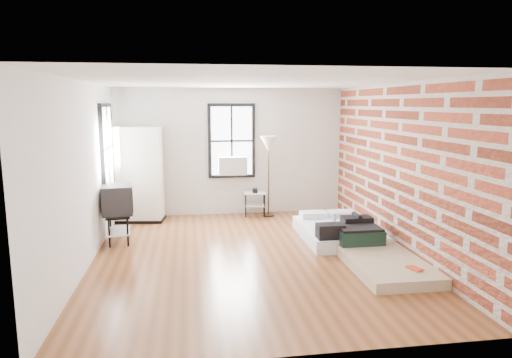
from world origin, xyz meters
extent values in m
plane|color=brown|center=(0.00, 0.00, 0.00)|extent=(6.00, 6.00, 0.00)
cube|color=silver|center=(0.00, 3.00, 1.40)|extent=(5.00, 0.01, 2.80)
cube|color=silver|center=(0.00, -3.00, 1.40)|extent=(5.00, 0.01, 2.80)
cube|color=silver|center=(-2.50, 0.00, 1.40)|extent=(0.01, 6.00, 2.80)
cube|color=#973A23|center=(2.50, 0.00, 1.40)|extent=(0.02, 6.00, 2.80)
cube|color=white|center=(0.00, 0.00, 2.80)|extent=(5.00, 6.00, 0.01)
cube|color=white|center=(0.00, 2.95, 1.65)|extent=(0.90, 0.02, 1.50)
cube|color=black|center=(-0.48, 2.97, 1.65)|extent=(0.07, 0.08, 1.64)
cube|color=black|center=(0.48, 2.97, 1.65)|extent=(0.07, 0.08, 1.64)
cube|color=black|center=(0.00, 2.97, 2.44)|extent=(0.90, 0.08, 0.07)
cube|color=black|center=(0.00, 2.97, 0.86)|extent=(0.90, 0.08, 0.07)
cube|color=black|center=(0.00, 2.94, 1.65)|extent=(0.04, 0.02, 1.50)
cube|color=black|center=(0.00, 2.94, 1.65)|extent=(0.90, 0.02, 0.04)
cube|color=silver|center=(0.00, 2.83, 1.12)|extent=(0.62, 0.30, 0.40)
cube|color=white|center=(-2.45, 1.80, 1.65)|extent=(0.02, 0.90, 1.50)
cube|color=black|center=(-2.47, 1.32, 1.65)|extent=(0.08, 0.07, 1.64)
cube|color=black|center=(-2.47, 2.29, 1.65)|extent=(0.08, 0.07, 1.64)
cube|color=black|center=(-2.47, 1.80, 2.44)|extent=(0.08, 0.90, 0.07)
cube|color=black|center=(-2.47, 1.80, 0.86)|extent=(0.08, 0.90, 0.07)
cube|color=black|center=(-2.44, 1.80, 1.65)|extent=(0.02, 0.04, 1.50)
cube|color=black|center=(-2.44, 1.80, 1.65)|extent=(0.02, 0.90, 0.04)
cube|color=white|center=(1.75, 0.76, 0.12)|extent=(1.33, 1.79, 0.23)
cube|color=white|center=(1.47, 1.47, 0.29)|extent=(0.52, 0.33, 0.11)
cube|color=white|center=(2.04, 1.46, 0.29)|extent=(0.52, 0.33, 0.11)
cube|color=black|center=(1.93, 0.34, 0.38)|extent=(0.52, 0.30, 0.28)
cylinder|color=black|center=(1.93, 0.34, 0.54)|extent=(0.08, 0.33, 0.08)
cube|color=black|center=(1.37, 0.06, 0.36)|extent=(0.45, 0.29, 0.24)
cylinder|color=silver|center=(1.66, 0.71, 0.34)|extent=(0.07, 0.07, 0.21)
cylinder|color=blue|center=(1.66, 0.71, 0.46)|extent=(0.03, 0.03, 0.03)
cube|color=#BFAC8A|center=(1.95, -0.75, 0.08)|extent=(1.07, 2.02, 0.16)
cube|color=black|center=(1.85, -0.01, 0.28)|extent=(0.74, 0.53, 0.23)
cube|color=black|center=(1.85, -0.01, 0.41)|extent=(0.70, 0.49, 0.04)
cube|color=red|center=(2.16, -1.34, 0.17)|extent=(0.20, 0.24, 0.03)
cube|color=black|center=(-2.00, 2.65, 0.03)|extent=(1.08, 0.71, 0.06)
cube|color=beige|center=(-2.00, 2.65, 1.03)|extent=(1.03, 0.66, 1.94)
cylinder|color=black|center=(0.26, 2.58, 0.26)|extent=(0.02, 0.02, 0.52)
cylinder|color=black|center=(0.67, 2.54, 0.26)|extent=(0.02, 0.02, 0.52)
cylinder|color=black|center=(0.30, 2.90, 0.26)|extent=(0.02, 0.02, 0.52)
cylinder|color=black|center=(0.71, 2.86, 0.26)|extent=(0.02, 0.02, 0.52)
cube|color=silver|center=(0.48, 2.72, 0.52)|extent=(0.51, 0.42, 0.02)
cube|color=silver|center=(0.48, 2.72, 0.23)|extent=(0.49, 0.40, 0.02)
cube|color=black|center=(0.48, 2.72, 0.57)|extent=(0.13, 0.18, 0.09)
cylinder|color=#302310|center=(0.78, 2.65, 0.01)|extent=(0.25, 0.25, 0.03)
cylinder|color=#302310|center=(0.78, 2.65, 0.79)|extent=(0.03, 0.03, 1.53)
cone|color=#DDB78D|center=(0.78, 2.65, 1.60)|extent=(0.38, 0.38, 0.34)
cylinder|color=black|center=(-2.33, 0.82, 0.26)|extent=(0.03, 0.03, 0.51)
cylinder|color=black|center=(-2.03, 0.86, 0.26)|extent=(0.03, 0.03, 0.51)
cylinder|color=black|center=(-2.41, 1.43, 0.26)|extent=(0.03, 0.03, 0.51)
cylinder|color=black|center=(-2.11, 1.47, 0.26)|extent=(0.03, 0.03, 0.51)
cube|color=black|center=(-2.22, 1.15, 0.51)|extent=(0.50, 0.78, 0.03)
cube|color=silver|center=(-2.22, 1.15, 0.20)|extent=(0.47, 0.76, 0.02)
cube|color=black|center=(-2.22, 1.15, 0.78)|extent=(0.58, 0.65, 0.51)
cube|color=black|center=(-1.97, 1.18, 0.78)|extent=(0.08, 0.49, 0.41)
camera|label=1|loc=(-0.95, -7.06, 2.47)|focal=32.00mm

